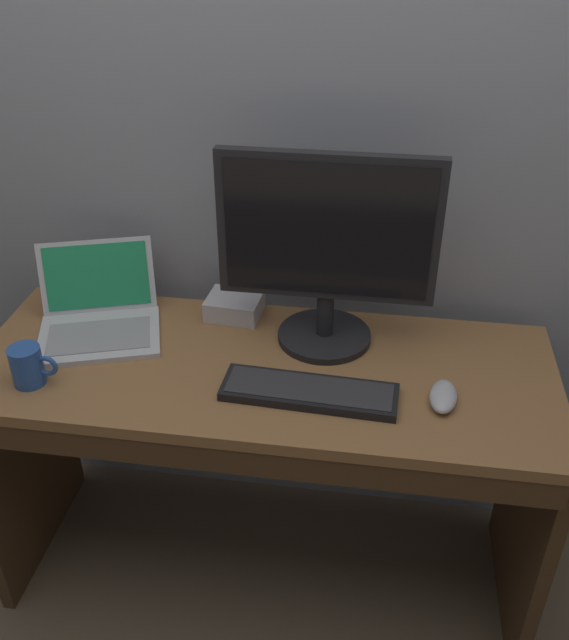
{
  "coord_description": "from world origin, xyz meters",
  "views": [
    {
      "loc": [
        0.27,
        -1.42,
        1.84
      ],
      "look_at": [
        0.06,
        0.0,
        0.92
      ],
      "focal_mm": 39.36,
      "sensor_mm": 36.0,
      "label": 1
    }
  ],
  "objects_px": {
    "computer_mouse": "(443,396)",
    "coffee_mug": "(28,366)",
    "wired_keyboard": "(309,392)",
    "external_drive_box": "(234,306)",
    "laptop_silver": "(99,320)",
    "external_monitor": "(327,248)"
  },
  "relations": [
    {
      "from": "laptop_silver",
      "to": "external_monitor",
      "type": "height_order",
      "value": "external_monitor"
    },
    {
      "from": "wired_keyboard",
      "to": "external_drive_box",
      "type": "distance_m",
      "value": 0.42
    },
    {
      "from": "laptop_silver",
      "to": "external_monitor",
      "type": "bearing_deg",
      "value": 3.72
    },
    {
      "from": "coffee_mug",
      "to": "computer_mouse",
      "type": "bearing_deg",
      "value": 4.09
    },
    {
      "from": "computer_mouse",
      "to": "coffee_mug",
      "type": "height_order",
      "value": "coffee_mug"
    },
    {
      "from": "laptop_silver",
      "to": "external_drive_box",
      "type": "xyz_separation_m",
      "value": [
        0.35,
        0.14,
        -0.01
      ]
    },
    {
      "from": "laptop_silver",
      "to": "external_drive_box",
      "type": "distance_m",
      "value": 0.37
    },
    {
      "from": "computer_mouse",
      "to": "external_drive_box",
      "type": "distance_m",
      "value": 0.65
    },
    {
      "from": "wired_keyboard",
      "to": "computer_mouse",
      "type": "xyz_separation_m",
      "value": [
        0.31,
        0.02,
        0.01
      ]
    },
    {
      "from": "wired_keyboard",
      "to": "external_drive_box",
      "type": "bearing_deg",
      "value": 127.26
    },
    {
      "from": "wired_keyboard",
      "to": "coffee_mug",
      "type": "xyz_separation_m",
      "value": [
        -0.68,
        -0.05,
        0.04
      ]
    },
    {
      "from": "wired_keyboard",
      "to": "external_monitor",
      "type": "bearing_deg",
      "value": 87.4
    },
    {
      "from": "external_monitor",
      "to": "wired_keyboard",
      "type": "relative_size",
      "value": 1.27
    },
    {
      "from": "external_drive_box",
      "to": "coffee_mug",
      "type": "xyz_separation_m",
      "value": [
        -0.43,
        -0.38,
        0.02
      ]
    },
    {
      "from": "wired_keyboard",
      "to": "external_drive_box",
      "type": "xyz_separation_m",
      "value": [
        -0.25,
        0.33,
        0.02
      ]
    },
    {
      "from": "computer_mouse",
      "to": "external_drive_box",
      "type": "relative_size",
      "value": 0.83
    },
    {
      "from": "external_drive_box",
      "to": "coffee_mug",
      "type": "bearing_deg",
      "value": -138.18
    },
    {
      "from": "wired_keyboard",
      "to": "laptop_silver",
      "type": "bearing_deg",
      "value": 161.86
    },
    {
      "from": "external_monitor",
      "to": "external_drive_box",
      "type": "xyz_separation_m",
      "value": [
        -0.26,
        0.1,
        -0.25
      ]
    },
    {
      "from": "laptop_silver",
      "to": "wired_keyboard",
      "type": "distance_m",
      "value": 0.63
    },
    {
      "from": "external_monitor",
      "to": "external_drive_box",
      "type": "distance_m",
      "value": 0.38
    },
    {
      "from": "coffee_mug",
      "to": "external_monitor",
      "type": "bearing_deg",
      "value": 22.45
    }
  ]
}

